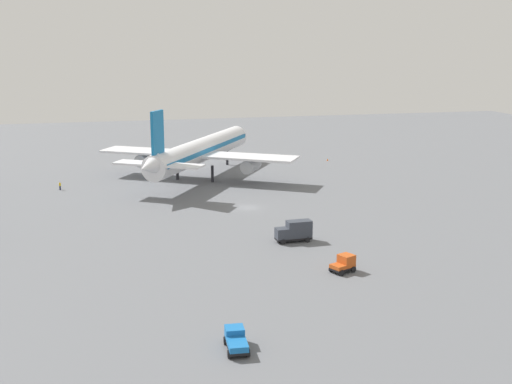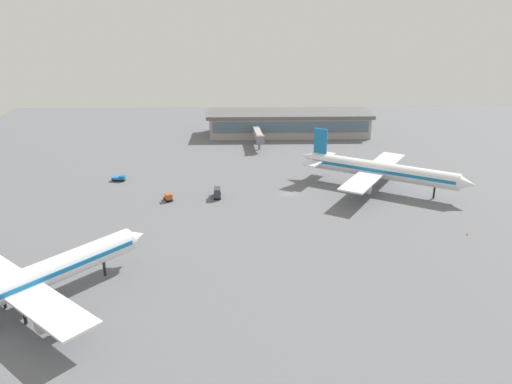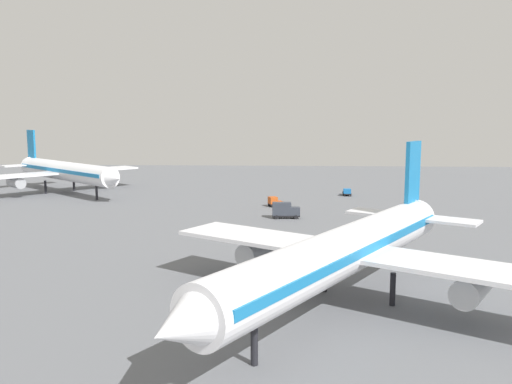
{
  "view_description": "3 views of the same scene",
  "coord_description": "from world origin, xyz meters",
  "px_view_note": "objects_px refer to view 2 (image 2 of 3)",
  "views": [
    {
      "loc": [
        116.34,
        -26.73,
        30.36
      ],
      "look_at": [
        4.16,
        0.51,
        3.89
      ],
      "focal_mm": 46.43,
      "sensor_mm": 36.0,
      "label": 1
    },
    {
      "loc": [
        14.43,
        147.86,
        55.7
      ],
      "look_at": [
        10.75,
        9.82,
        4.47
      ],
      "focal_mm": 35.49,
      "sensor_mm": 36.0,
      "label": 2
    },
    {
      "loc": [
        -86.27,
        2.32,
        20.46
      ],
      "look_at": [
        20.78,
        8.1,
        5.64
      ],
      "focal_mm": 37.8,
      "sensor_mm": 36.0,
      "label": 3
    }
  ],
  "objects_px": {
    "airplane_taxiing": "(26,281)",
    "safety_cone_near_gate": "(467,234)",
    "airplane_at_gate": "(380,170)",
    "ground_crew_worker": "(344,159)",
    "pushback_tractor": "(119,178)",
    "baggage_tug": "(168,197)",
    "catering_truck": "(217,192)"
  },
  "relations": [
    {
      "from": "airplane_at_gate",
      "to": "safety_cone_near_gate",
      "type": "xyz_separation_m",
      "value": [
        -14.04,
        35.41,
        -5.98
      ]
    },
    {
      "from": "baggage_tug",
      "to": "ground_crew_worker",
      "type": "xyz_separation_m",
      "value": [
        -61.03,
        -39.4,
        -0.31
      ]
    },
    {
      "from": "airplane_at_gate",
      "to": "airplane_taxiing",
      "type": "height_order",
      "value": "airplane_at_gate"
    },
    {
      "from": "catering_truck",
      "to": "pushback_tractor",
      "type": "relative_size",
      "value": 1.26
    },
    {
      "from": "airplane_taxiing",
      "to": "ground_crew_worker",
      "type": "distance_m",
      "value": 125.72
    },
    {
      "from": "airplane_at_gate",
      "to": "pushback_tractor",
      "type": "bearing_deg",
      "value": -154.81
    },
    {
      "from": "catering_truck",
      "to": "ground_crew_worker",
      "type": "relative_size",
      "value": 3.4
    },
    {
      "from": "baggage_tug",
      "to": "catering_truck",
      "type": "xyz_separation_m",
      "value": [
        -14.65,
        -2.47,
        0.54
      ]
    },
    {
      "from": "baggage_tug",
      "to": "safety_cone_near_gate",
      "type": "height_order",
      "value": "baggage_tug"
    },
    {
      "from": "airplane_taxiing",
      "to": "baggage_tug",
      "type": "height_order",
      "value": "airplane_taxiing"
    },
    {
      "from": "airplane_at_gate",
      "to": "airplane_taxiing",
      "type": "bearing_deg",
      "value": -110.29
    },
    {
      "from": "airplane_at_gate",
      "to": "ground_crew_worker",
      "type": "xyz_separation_m",
      "value": [
        5.22,
        -30.35,
        -5.43
      ]
    },
    {
      "from": "airplane_at_gate",
      "to": "catering_truck",
      "type": "distance_m",
      "value": 52.23
    },
    {
      "from": "baggage_tug",
      "to": "catering_truck",
      "type": "bearing_deg",
      "value": 75.23
    },
    {
      "from": "ground_crew_worker",
      "to": "airplane_at_gate",
      "type": "bearing_deg",
      "value": -179.38
    },
    {
      "from": "airplane_at_gate",
      "to": "safety_cone_near_gate",
      "type": "relative_size",
      "value": 84.21
    },
    {
      "from": "airplane_taxiing",
      "to": "safety_cone_near_gate",
      "type": "distance_m",
      "value": 104.19
    },
    {
      "from": "airplane_at_gate",
      "to": "baggage_tug",
      "type": "bearing_deg",
      "value": -140.46
    },
    {
      "from": "pushback_tractor",
      "to": "safety_cone_near_gate",
      "type": "bearing_deg",
      "value": -20.67
    },
    {
      "from": "airplane_taxiing",
      "to": "safety_cone_near_gate",
      "type": "bearing_deg",
      "value": -31.22
    },
    {
      "from": "baggage_tug",
      "to": "safety_cone_near_gate",
      "type": "bearing_deg",
      "value": 47.49
    },
    {
      "from": "airplane_taxiing",
      "to": "safety_cone_near_gate",
      "type": "relative_size",
      "value": 75.39
    },
    {
      "from": "airplane_taxiing",
      "to": "baggage_tug",
      "type": "xyz_separation_m",
      "value": [
        -18.99,
        -57.42,
        -4.98
      ]
    },
    {
      "from": "safety_cone_near_gate",
      "to": "ground_crew_worker",
      "type": "bearing_deg",
      "value": -73.67
    },
    {
      "from": "safety_cone_near_gate",
      "to": "baggage_tug",
      "type": "bearing_deg",
      "value": -18.18
    },
    {
      "from": "catering_truck",
      "to": "safety_cone_near_gate",
      "type": "relative_size",
      "value": 9.47
    },
    {
      "from": "catering_truck",
      "to": "pushback_tractor",
      "type": "distance_m",
      "value": 37.43
    },
    {
      "from": "airplane_at_gate",
      "to": "safety_cone_near_gate",
      "type": "bearing_deg",
      "value": -36.6
    },
    {
      "from": "baggage_tug",
      "to": "ground_crew_worker",
      "type": "relative_size",
      "value": 2.21
    },
    {
      "from": "ground_crew_worker",
      "to": "safety_cone_near_gate",
      "type": "height_order",
      "value": "ground_crew_worker"
    },
    {
      "from": "airplane_at_gate",
      "to": "airplane_taxiing",
      "type": "distance_m",
      "value": 108.09
    },
    {
      "from": "airplane_taxiing",
      "to": "airplane_at_gate",
      "type": "bearing_deg",
      "value": -10.64
    }
  ]
}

